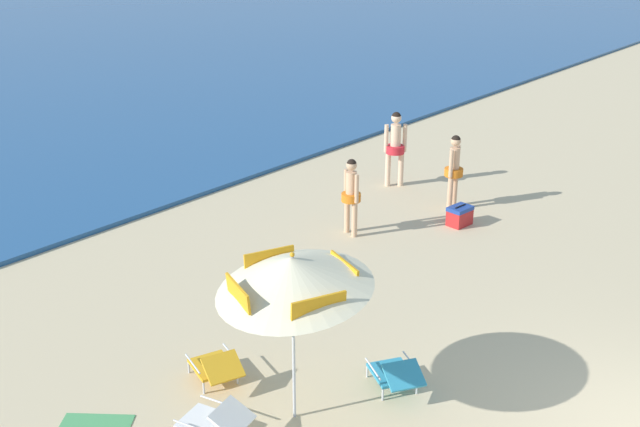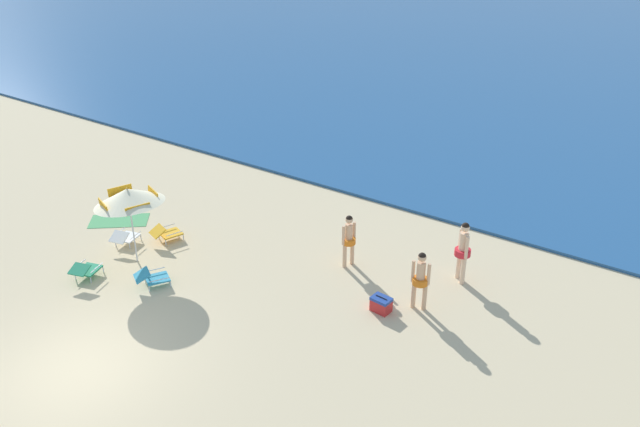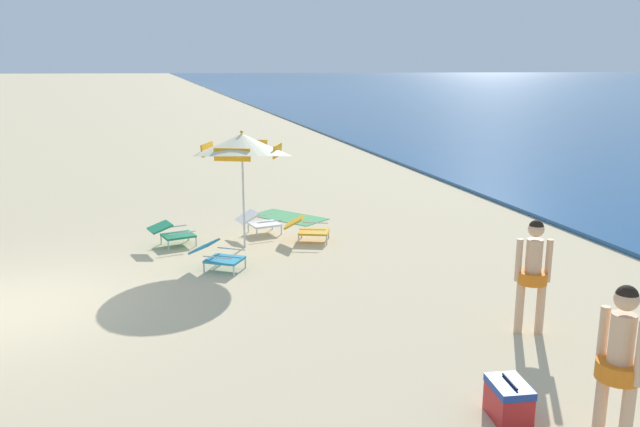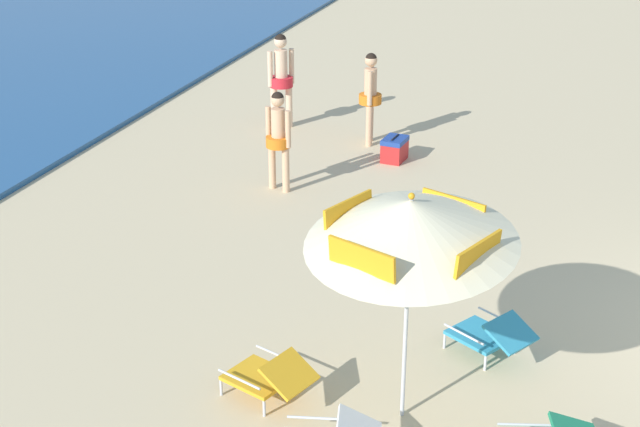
# 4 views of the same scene
# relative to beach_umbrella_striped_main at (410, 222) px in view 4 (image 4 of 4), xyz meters

# --- Properties ---
(beach_umbrella_striped_main) EXTENTS (2.36, 2.33, 2.39)m
(beach_umbrella_striped_main) POSITION_rel_beach_umbrella_striped_main_xyz_m (0.00, 0.00, 0.00)
(beach_umbrella_striped_main) COLOR silver
(beach_umbrella_striped_main) RESTS_ON ground
(lounge_chair_beside_umbrella) EXTENTS (0.91, 1.02, 0.52)m
(lounge_chair_beside_umbrella) POSITION_rel_beach_umbrella_striped_main_xyz_m (1.31, -0.65, -1.77)
(lounge_chair_beside_umbrella) COLOR teal
(lounge_chair_beside_umbrella) RESTS_ON ground
(lounge_chair_facing_sea) EXTENTS (0.80, 1.01, 0.52)m
(lounge_chair_facing_sea) POSITION_rel_beach_umbrella_striped_main_xyz_m (-0.15, 1.31, -1.77)
(lounge_chair_facing_sea) COLOR gold
(lounge_chair_facing_sea) RESTS_ON ground
(person_standing_near_shore) EXTENTS (0.43, 0.43, 1.77)m
(person_standing_near_shore) POSITION_rel_beach_umbrella_striped_main_xyz_m (8.02, 4.17, -1.02)
(person_standing_near_shore) COLOR beige
(person_standing_near_shore) RESTS_ON ground
(person_standing_beside) EXTENTS (0.38, 0.45, 1.57)m
(person_standing_beside) POSITION_rel_beach_umbrella_striped_main_xyz_m (5.10, 3.14, -1.14)
(person_standing_beside) COLOR #D8A87F
(person_standing_beside) RESTS_ON ground
(person_wading_in) EXTENTS (0.48, 0.40, 1.63)m
(person_wading_in) POSITION_rel_beach_umbrella_striped_main_xyz_m (7.67, 2.38, -1.10)
(person_wading_in) COLOR #D8A87F
(person_wading_in) RESTS_ON ground
(cooler_box) EXTENTS (0.53, 0.40, 0.43)m
(cooler_box) POSITION_rel_beach_umbrella_striped_main_xyz_m (6.94, 1.75, -1.84)
(cooler_box) COLOR red
(cooler_box) RESTS_ON ground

